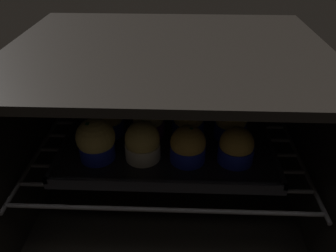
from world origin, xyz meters
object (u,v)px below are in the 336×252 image
at_px(muffin_row1_col2, 188,120).
at_px(muffin_row2_col1, 151,101).
at_px(muffin_row0_col1, 142,142).
at_px(muffin_row1_col3, 231,122).
at_px(muffin_row1_col1, 148,120).
at_px(muffin_row2_col0, 113,99).
at_px(muffin_row0_col0, 96,140).
at_px(baking_tray, 168,136).
at_px(muffin_row0_col3, 236,147).
at_px(muffin_row1_col0, 108,119).
at_px(muffin_row2_col3, 227,103).
at_px(muffin_row2_col2, 187,101).
at_px(muffin_row0_col2, 188,146).

height_order(muffin_row1_col2, muffin_row2_col1, muffin_row1_col2).
height_order(muffin_row0_col1, muffin_row1_col3, muffin_row0_col1).
bearing_deg(muffin_row1_col3, muffin_row1_col1, -179.78).
bearing_deg(muffin_row2_col0, muffin_row0_col0, -90.64).
distance_m(baking_tray, muffin_row0_col3, 0.16).
height_order(muffin_row0_col1, muffin_row2_col0, muffin_row2_col0).
bearing_deg(muffin_row1_col0, muffin_row0_col0, -93.79).
bearing_deg(muffin_row2_col3, muffin_row2_col0, -179.21).
relative_size(muffin_row0_col3, muffin_row2_col2, 0.91).
bearing_deg(muffin_row0_col1, muffin_row2_col0, 116.85).
relative_size(muffin_row0_col0, muffin_row0_col1, 1.08).
relative_size(muffin_row1_col3, muffin_row2_col2, 0.97).
bearing_deg(muffin_row0_col0, muffin_row1_col0, 86.21).
xyz_separation_m(muffin_row0_col2, muffin_row1_col3, (0.09, 0.09, 0.00)).
xyz_separation_m(muffin_row1_col1, muffin_row1_col3, (0.17, 0.00, -0.00)).
xyz_separation_m(baking_tray, muffin_row0_col0, (-0.13, -0.09, 0.05)).
bearing_deg(muffin_row0_col0, muffin_row2_col3, 33.64).
bearing_deg(muffin_row1_col0, muffin_row2_col1, 46.07).
height_order(muffin_row1_col1, muffin_row2_col2, muffin_row2_col2).
bearing_deg(muffin_row0_col0, muffin_row0_col2, -0.10).
distance_m(muffin_row0_col0, muffin_row2_col2, 0.25).
relative_size(muffin_row1_col2, muffin_row2_col3, 1.07).
xyz_separation_m(muffin_row0_col0, muffin_row0_col2, (0.18, -0.00, -0.01)).
height_order(muffin_row0_col3, muffin_row2_col0, muffin_row2_col0).
distance_m(muffin_row0_col2, muffin_row1_col1, 0.12).
bearing_deg(muffin_row2_col1, muffin_row1_col1, -87.95).
distance_m(muffin_row1_col0, muffin_row1_col2, 0.17).
bearing_deg(muffin_row1_col3, muffin_row1_col2, 177.65).
relative_size(muffin_row0_col2, muffin_row2_col0, 0.88).
distance_m(muffin_row1_col0, muffin_row1_col3, 0.26).
height_order(muffin_row0_col2, muffin_row2_col2, muffin_row2_col2).
distance_m(muffin_row2_col1, muffin_row2_col3, 0.18).
relative_size(muffin_row0_col0, muffin_row1_col3, 1.11).
relative_size(baking_tray, muffin_row1_col1, 5.52).
relative_size(muffin_row0_col1, muffin_row1_col3, 1.03).
bearing_deg(muffin_row0_col1, muffin_row1_col1, 87.12).
relative_size(muffin_row2_col0, muffin_row2_col3, 1.14).
height_order(muffin_row0_col2, muffin_row2_col0, muffin_row2_col0).
distance_m(muffin_row0_col2, muffin_row1_col3, 0.13).
bearing_deg(muffin_row2_col3, baking_tray, -146.60).
bearing_deg(muffin_row1_col1, baking_tray, 5.16).
distance_m(muffin_row0_col2, muffin_row1_col2, 0.09).
distance_m(muffin_row0_col1, muffin_row2_col1, 0.17).
xyz_separation_m(muffin_row0_col1, muffin_row0_col3, (0.18, -0.00, -0.00)).
bearing_deg(muffin_row1_col1, muffin_row0_col0, -137.09).
bearing_deg(muffin_row0_col0, muffin_row0_col3, 0.22).
height_order(muffin_row0_col0, muffin_row1_col2, muffin_row0_col0).
relative_size(muffin_row1_col1, muffin_row2_col2, 0.99).
distance_m(muffin_row0_col1, muffin_row2_col0, 0.19).
xyz_separation_m(muffin_row0_col1, muffin_row0_col2, (0.09, -0.00, -0.00)).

